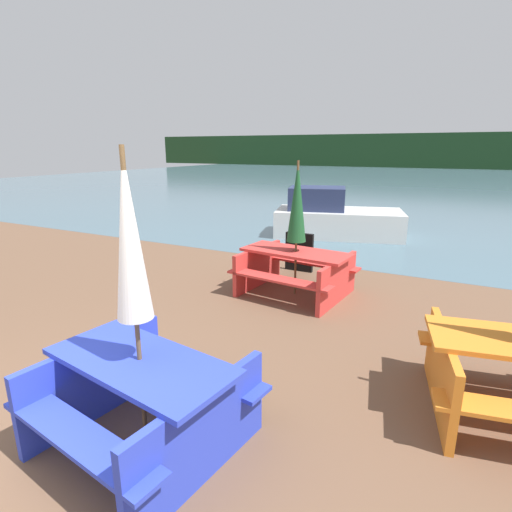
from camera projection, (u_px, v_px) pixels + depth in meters
water at (423, 180)px, 29.83m from camera, size 60.00×50.00×0.00m
far_treeline at (441, 151)px, 46.49m from camera, size 80.00×1.60×4.00m
picnic_table_blue at (143, 394)px, 3.14m from camera, size 1.72×1.58×0.76m
picnic_table_red at (295, 268)px, 6.48m from camera, size 1.88×1.56×0.73m
umbrella_darkgreen at (297, 202)px, 6.20m from camera, size 0.31×0.31×2.14m
umbrella_white at (129, 239)px, 2.81m from camera, size 0.27×0.27×2.35m
boat at (334, 218)px, 10.84m from camera, size 3.63×2.42×1.31m
signboard at (299, 252)px, 7.73m from camera, size 0.55×0.08×0.75m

